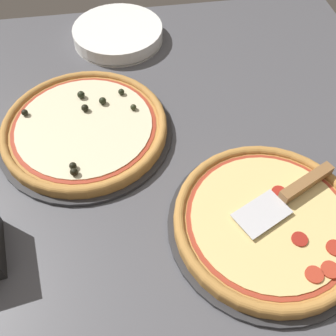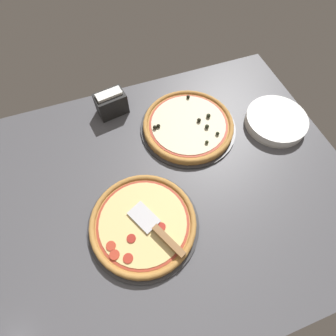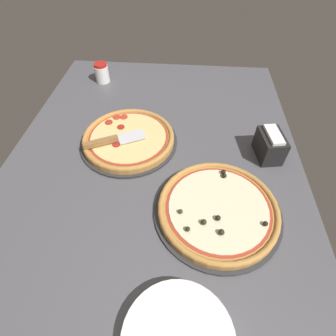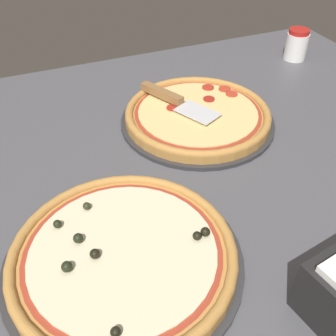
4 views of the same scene
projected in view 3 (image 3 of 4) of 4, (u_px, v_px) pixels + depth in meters
ground_plane at (154, 160)px, 103.24cm from camera, size 152.79×113.30×3.60cm
pizza_pan_front at (129, 142)px, 107.12cm from camera, size 39.21×39.21×1.00cm
pizza_front at (128, 138)px, 105.58cm from camera, size 36.86×36.86×3.05cm
pizza_pan_back at (217, 212)px, 84.63cm from camera, size 40.99×40.99×1.00cm
pizza_back at (218, 208)px, 83.17cm from camera, size 38.53×38.53×4.07cm
serving_spatula at (108, 141)px, 101.00cm from camera, size 14.22×23.34×2.00cm
parmesan_shaker at (102, 73)px, 136.36cm from camera, size 7.11×7.11×9.85cm
napkin_holder at (270, 145)px, 98.70cm from camera, size 13.87×10.14×11.15cm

